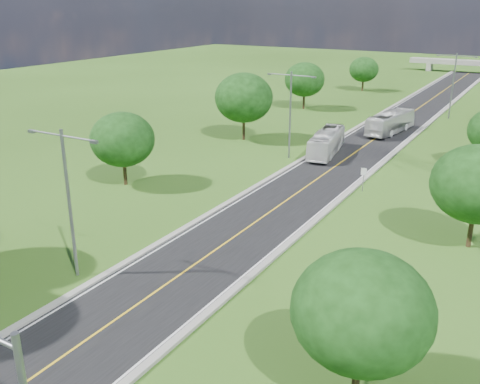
# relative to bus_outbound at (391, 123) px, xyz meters

# --- Properties ---
(ground) EXTENTS (260.00, 260.00, 0.00)m
(ground) POSITION_rel_bus_outbound_xyz_m (-0.80, -3.29, -1.56)
(ground) COLOR #2B4B15
(ground) RESTS_ON ground
(road) EXTENTS (8.00, 150.00, 0.06)m
(road) POSITION_rel_bus_outbound_xyz_m (-0.80, 2.71, -1.53)
(road) COLOR black
(road) RESTS_ON ground
(curb_left) EXTENTS (0.50, 150.00, 0.22)m
(curb_left) POSITION_rel_bus_outbound_xyz_m (-5.05, 2.71, -1.45)
(curb_left) COLOR gray
(curb_left) RESTS_ON ground
(curb_right) EXTENTS (0.50, 150.00, 0.22)m
(curb_right) POSITION_rel_bus_outbound_xyz_m (3.45, 2.71, -1.45)
(curb_right) COLOR gray
(curb_right) RESTS_ON ground
(speed_limit_sign) EXTENTS (0.55, 0.09, 2.40)m
(speed_limit_sign) POSITION_rel_bus_outbound_xyz_m (4.40, -25.31, 0.04)
(speed_limit_sign) COLOR slate
(speed_limit_sign) RESTS_ON ground
(overpass) EXTENTS (30.00, 3.00, 3.20)m
(overpass) POSITION_rel_bus_outbound_xyz_m (-0.80, 76.71, 0.86)
(overpass) COLOR gray
(overpass) RESTS_ON ground
(streetlight_near_left) EXTENTS (5.90, 0.25, 10.00)m
(streetlight_near_left) POSITION_rel_bus_outbound_xyz_m (-6.80, -51.29, 4.39)
(streetlight_near_left) COLOR slate
(streetlight_near_left) RESTS_ON ground
(streetlight_mid_left) EXTENTS (5.90, 0.25, 10.00)m
(streetlight_mid_left) POSITION_rel_bus_outbound_xyz_m (-6.80, -18.29, 4.39)
(streetlight_mid_left) COLOR slate
(streetlight_mid_left) RESTS_ON ground
(streetlight_far_right) EXTENTS (5.90, 0.25, 10.00)m
(streetlight_far_right) POSITION_rel_bus_outbound_xyz_m (5.20, 14.71, 4.39)
(streetlight_far_right) COLOR slate
(streetlight_far_right) RESTS_ON ground
(tree_lb) EXTENTS (6.30, 6.30, 7.33)m
(tree_lb) POSITION_rel_bus_outbound_xyz_m (-16.80, -35.29, 3.09)
(tree_lb) COLOR black
(tree_lb) RESTS_ON ground
(tree_lc) EXTENTS (7.56, 7.56, 8.79)m
(tree_lc) POSITION_rel_bus_outbound_xyz_m (-15.80, -13.29, 4.02)
(tree_lc) COLOR black
(tree_lc) RESTS_ON ground
(tree_ld) EXTENTS (6.72, 6.72, 7.82)m
(tree_ld) POSITION_rel_bus_outbound_xyz_m (-17.80, 10.71, 3.40)
(tree_ld) COLOR black
(tree_ld) RESTS_ON ground
(tree_le) EXTENTS (5.88, 5.88, 6.84)m
(tree_le) POSITION_rel_bus_outbound_xyz_m (-15.30, 34.71, 2.78)
(tree_le) COLOR black
(tree_le) RESTS_ON ground
(tree_ra) EXTENTS (6.30, 6.30, 7.33)m
(tree_ra) POSITION_rel_bus_outbound_xyz_m (13.20, -53.29, 3.09)
(tree_ra) COLOR black
(tree_ra) RESTS_ON ground
(tree_rb) EXTENTS (6.72, 6.72, 7.82)m
(tree_rb) POSITION_rel_bus_outbound_xyz_m (15.20, -33.29, 3.40)
(tree_rb) COLOR black
(tree_rb) RESTS_ON ground
(bus_outbound) EXTENTS (4.16, 11.00, 2.99)m
(bus_outbound) POSITION_rel_bus_outbound_xyz_m (0.00, 0.00, 0.00)
(bus_outbound) COLOR silver
(bus_outbound) RESTS_ON road
(bus_inbound) EXTENTS (4.06, 10.58, 2.88)m
(bus_inbound) POSITION_rel_bus_outbound_xyz_m (-3.61, -14.68, -0.06)
(bus_inbound) COLOR silver
(bus_inbound) RESTS_ON road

